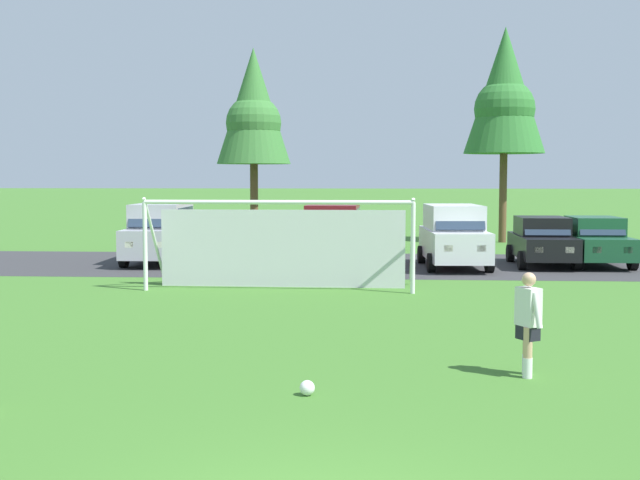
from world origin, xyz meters
The scene contains 13 objects.
ground_plane centered at (0.00, 15.00, 0.00)m, with size 400.00×400.00×0.00m, color #3D7028.
parking_lot_strip centered at (0.00, 22.14, 0.00)m, with size 52.00×8.40×0.01m, color #333335.
soccer_ball centered at (-0.43, 4.64, 0.11)m, with size 0.22×0.22×0.22m.
soccer_goal centered at (-2.11, 15.83, 1.29)m, with size 7.45×2.05×2.57m.
player_defender_far centered at (2.92, 6.02, 0.82)m, with size 0.40×0.72×1.64m.
parked_car_slot_far_left centered at (-7.22, 22.07, 1.11)m, with size 2.24×4.65×2.16m.
parked_car_slot_left centered at (-4.18, 21.99, 0.88)m, with size 2.29×4.33×1.72m.
parked_car_slot_center_left centered at (-0.96, 21.65, 1.11)m, with size 2.21×4.64×2.16m.
parked_car_slot_center centered at (3.23, 21.38, 1.11)m, with size 2.34×4.70×2.16m.
parked_car_slot_center_right centered at (6.38, 22.17, 0.88)m, with size 2.08×4.22×1.72m.
parked_car_slot_right centered at (8.24, 22.30, 0.88)m, with size 2.05×4.21×1.72m.
tree_left_edge centered at (-4.98, 29.86, 6.12)m, with size 3.34×3.34×8.91m.
tree_mid_left centered at (6.59, 32.53, 7.00)m, with size 3.82×3.82×10.18m.
Camera 1 is at (0.54, -6.71, 3.12)m, focal length 45.56 mm.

